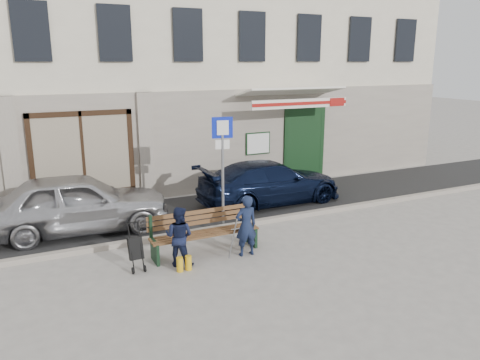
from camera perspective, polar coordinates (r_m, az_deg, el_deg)
ground at (r=10.58m, az=3.37°, el=-8.29°), size 80.00×80.00×0.00m
asphalt_lane at (r=13.21m, az=-3.14°, el=-3.62°), size 60.00×3.20×0.01m
curb at (r=11.81m, az=-0.16°, el=-5.52°), size 60.00×0.18×0.12m
building at (r=17.67m, az=-10.32°, el=17.01°), size 20.00×8.27×10.00m
car_silver at (r=11.96m, az=-19.19°, el=-2.67°), size 4.43×2.03×1.47m
car_navy at (r=13.68m, az=3.70°, el=-0.28°), size 4.40×1.91×1.26m
parking_sign at (r=11.41m, az=-2.14°, el=3.18°), size 0.51×0.13×2.77m
bench at (r=10.18m, az=-4.55°, el=-6.48°), size 2.40×1.17×0.98m
man at (r=9.98m, az=0.74°, el=-5.59°), size 0.49×0.33×1.33m
woman at (r=9.60m, az=-7.44°, el=-6.82°), size 0.76×0.75×1.24m
stroller at (r=9.62m, az=-12.59°, el=-8.26°), size 0.29×0.40×0.96m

